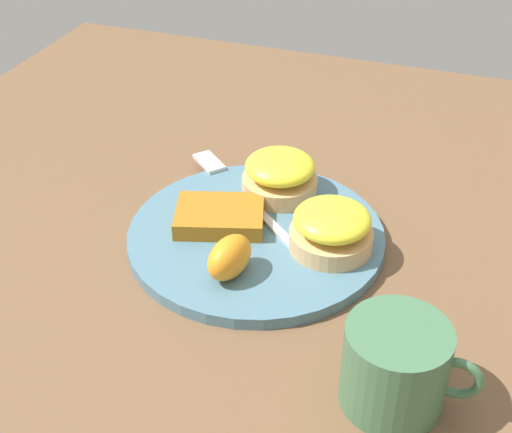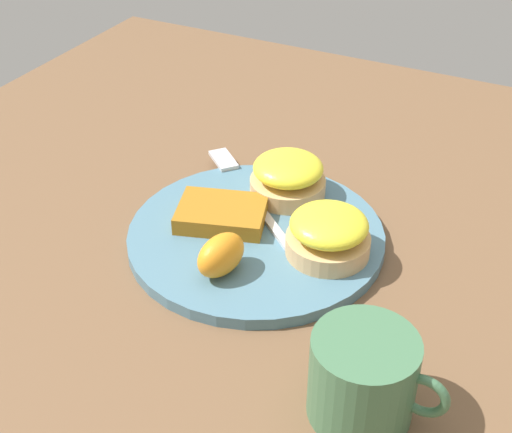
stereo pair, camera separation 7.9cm
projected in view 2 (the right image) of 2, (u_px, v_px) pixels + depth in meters
The scene contains 8 objects.
ground_plane at pixel (256, 241), 0.81m from camera, with size 1.10×1.10×0.00m, color brown.
plate at pixel (256, 236), 0.80m from camera, with size 0.29×0.29×0.01m, color slate.
sandwich_benedict_left at pixel (327, 235), 0.75m from camera, with size 0.09×0.09×0.05m.
sandwich_benedict_right at pixel (287, 176), 0.85m from camera, with size 0.09×0.09×0.05m.
hashbrown_patty at pixel (220, 215), 0.81m from camera, with size 0.10×0.07×0.02m, color #9E661A.
orange_wedge at pixel (223, 256), 0.73m from camera, with size 0.06×0.04×0.04m, color orange.
fork at pixel (246, 190), 0.86m from camera, with size 0.19×0.17×0.00m.
cup at pixel (364, 378), 0.59m from camera, with size 0.12×0.09×0.08m.
Camera 2 is at (0.29, -0.58, 0.49)m, focal length 50.00 mm.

